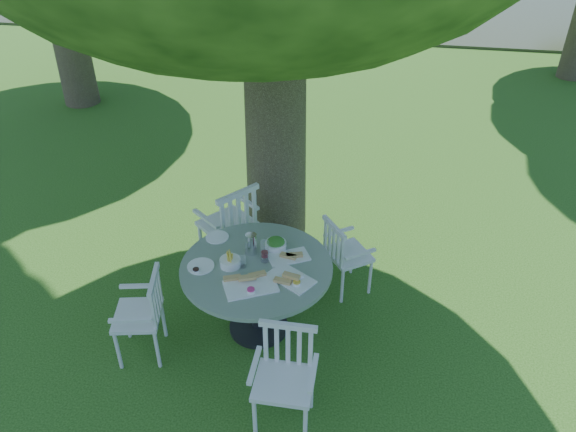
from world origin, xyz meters
name	(u,v)px	position (x,y,z in m)	size (l,w,h in m)	color
ground	(285,295)	(0.00, 0.00, 0.00)	(140.00, 140.00, 0.00)	#153D0C
table	(257,279)	(-0.16, -0.50, 0.61)	(1.36, 1.36, 0.76)	black
chair_ne	(341,252)	(0.54, 0.20, 0.49)	(0.56, 0.57, 0.83)	silver
chair_nw	(233,222)	(-0.62, 0.36, 0.60)	(0.69, 0.70, 1.01)	silver
chair_sw	(147,310)	(-1.04, -0.96, 0.50)	(0.49, 0.51, 0.86)	silver
chair_se	(286,368)	(0.27, -1.40, 0.52)	(0.45, 0.42, 0.89)	silver
tableware	(256,259)	(-0.17, -0.47, 0.80)	(1.17, 0.97, 0.21)	white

